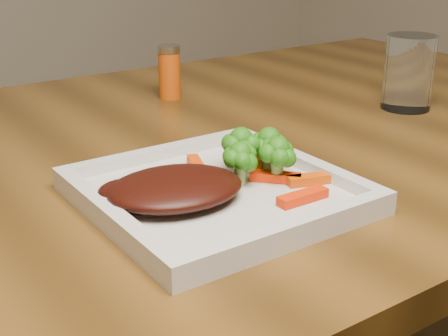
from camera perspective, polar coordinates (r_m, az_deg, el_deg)
plate at (r=0.68m, az=-0.69°, el=-2.59°), size 0.27×0.27×0.01m
steak at (r=0.65m, az=-4.47°, el=-1.81°), size 0.16×0.14×0.03m
broccoli_0 at (r=0.72m, az=1.57°, el=2.18°), size 0.05×0.05×0.07m
broccoli_1 at (r=0.73m, az=4.12°, el=2.16°), size 0.05×0.05×0.06m
broccoli_2 at (r=0.70m, az=4.91°, el=1.02°), size 0.06×0.06×0.06m
broccoli_3 at (r=0.69m, az=1.46°, el=0.84°), size 0.05×0.05×0.06m
carrot_0 at (r=0.66m, az=7.21°, el=-2.63°), size 0.06×0.02×0.01m
carrot_1 at (r=0.71m, az=8.06°, el=-1.00°), size 0.06×0.03×0.01m
carrot_3 at (r=0.76m, az=3.84°, el=0.92°), size 0.06×0.04×0.01m
carrot_4 at (r=0.74m, az=-2.54°, el=0.29°), size 0.03×0.05×0.01m
carrot_5 at (r=0.71m, az=4.74°, el=-0.81°), size 0.05×0.05×0.01m
spice_shaker at (r=1.09m, az=-5.02°, el=8.74°), size 0.04×0.04×0.09m
drinking_glass at (r=1.06m, az=16.53°, el=8.37°), size 0.09×0.09×0.12m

